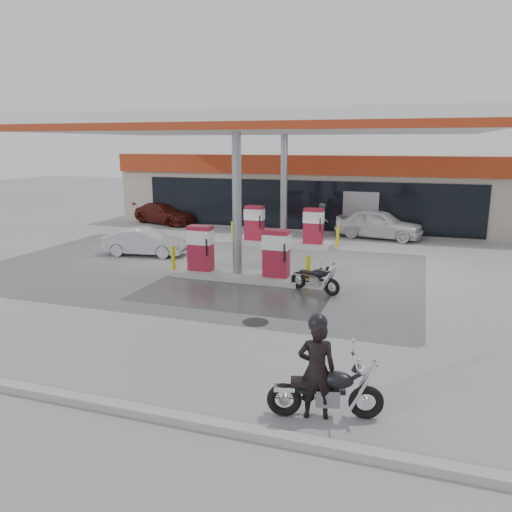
# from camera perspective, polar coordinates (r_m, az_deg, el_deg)

# --- Properties ---
(ground) EXTENTS (90.00, 90.00, 0.00)m
(ground) POSITION_cam_1_polar(r_m,az_deg,el_deg) (15.73, -4.67, -4.34)
(ground) COLOR gray
(ground) RESTS_ON ground
(wet_patch) EXTENTS (6.00, 3.00, 0.00)m
(wet_patch) POSITION_cam_1_polar(r_m,az_deg,el_deg) (15.55, -2.97, -4.52)
(wet_patch) COLOR #4C4C4F
(wet_patch) RESTS_ON ground
(drain_cover) EXTENTS (0.70, 0.70, 0.01)m
(drain_cover) POSITION_cam_1_polar(r_m,az_deg,el_deg) (13.28, -0.05, -7.57)
(drain_cover) COLOR #38383A
(drain_cover) RESTS_ON ground
(kerb) EXTENTS (28.00, 0.25, 0.15)m
(kerb) POSITION_cam_1_polar(r_m,az_deg,el_deg) (10.13, -20.90, -14.85)
(kerb) COLOR gray
(kerb) RESTS_ON ground
(store_building) EXTENTS (22.00, 8.22, 4.00)m
(store_building) POSITION_cam_1_polar(r_m,az_deg,el_deg) (30.44, 7.19, 7.79)
(store_building) COLOR #ABA28F
(store_building) RESTS_ON ground
(canopy) EXTENTS (16.00, 10.02, 5.51)m
(canopy) POSITION_cam_1_polar(r_m,az_deg,el_deg) (19.73, 0.92, 14.68)
(canopy) COLOR silver
(canopy) RESTS_ON ground
(pump_island_near) EXTENTS (5.14, 1.30, 1.78)m
(pump_island_near) POSITION_cam_1_polar(r_m,az_deg,el_deg) (17.34, -2.13, -0.26)
(pump_island_near) COLOR #9E9E99
(pump_island_near) RESTS_ON ground
(pump_island_far) EXTENTS (5.14, 1.30, 1.78)m
(pump_island_far) POSITION_cam_1_polar(r_m,az_deg,el_deg) (22.94, 3.14, 2.97)
(pump_island_far) COLOR #9E9E99
(pump_island_far) RESTS_ON ground
(main_motorcycle) EXTENTS (1.98, 0.83, 1.03)m
(main_motorcycle) POSITION_cam_1_polar(r_m,az_deg,el_deg) (8.93, 8.14, -15.21)
(main_motorcycle) COLOR black
(main_motorcycle) RESTS_ON ground
(biker_main) EXTENTS (0.73, 0.57, 1.76)m
(biker_main) POSITION_cam_1_polar(r_m,az_deg,el_deg) (8.72, 6.93, -12.77)
(biker_main) COLOR black
(biker_main) RESTS_ON ground
(parked_motorcycle) EXTENTS (1.74, 0.97, 0.94)m
(parked_motorcycle) POSITION_cam_1_polar(r_m,az_deg,el_deg) (15.86, 6.83, -2.69)
(parked_motorcycle) COLOR black
(parked_motorcycle) RESTS_ON ground
(sedan_white) EXTENTS (4.45, 2.43, 1.43)m
(sedan_white) POSITION_cam_1_polar(r_m,az_deg,el_deg) (25.38, 13.87, 3.59)
(sedan_white) COLOR white
(sedan_white) RESTS_ON ground
(attendant) EXTENTS (0.71, 0.87, 1.68)m
(attendant) POSITION_cam_1_polar(r_m,az_deg,el_deg) (25.33, 7.59, 4.11)
(attendant) COLOR slate
(attendant) RESTS_ON ground
(hatchback_silver) EXTENTS (3.54, 1.66, 1.12)m
(hatchback_silver) POSITION_cam_1_polar(r_m,az_deg,el_deg) (21.45, -12.56, 1.58)
(hatchback_silver) COLOR #B4B7BC
(hatchback_silver) RESTS_ON ground
(parked_car_left) EXTENTS (4.48, 2.96, 1.20)m
(parked_car_left) POSITION_cam_1_polar(r_m,az_deg,el_deg) (29.76, -10.41, 4.84)
(parked_car_left) COLOR #4B1510
(parked_car_left) RESTS_ON ground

